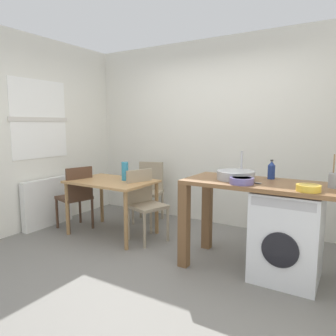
{
  "coord_description": "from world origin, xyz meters",
  "views": [
    {
      "loc": [
        1.79,
        -2.59,
        1.48
      ],
      "look_at": [
        -0.06,
        0.45,
        0.98
      ],
      "focal_mm": 33.44,
      "sensor_mm": 36.0,
      "label": 1
    }
  ],
  "objects_px": {
    "dining_table": "(112,188)",
    "mixing_bowl": "(242,180)",
    "chair_opposite": "(144,201)",
    "bottle_tall_green": "(271,170)",
    "washing_machine": "(287,235)",
    "chair_person_seat": "(76,194)",
    "colander": "(308,188)",
    "vase": "(125,171)",
    "chair_spare_by_wall": "(149,188)",
    "utensil_crock": "(335,180)"
  },
  "relations": [
    {
      "from": "bottle_tall_green",
      "to": "mixing_bowl",
      "type": "xyz_separation_m",
      "value": [
        -0.17,
        -0.43,
        -0.06
      ]
    },
    {
      "from": "washing_machine",
      "to": "chair_person_seat",
      "type": "bearing_deg",
      "value": -178.93
    },
    {
      "from": "chair_spare_by_wall",
      "to": "mixing_bowl",
      "type": "relative_size",
      "value": 3.97
    },
    {
      "from": "vase",
      "to": "utensil_crock",
      "type": "bearing_deg",
      "value": -2.66
    },
    {
      "from": "dining_table",
      "to": "chair_spare_by_wall",
      "type": "xyz_separation_m",
      "value": [
        0.08,
        0.77,
        -0.14
      ]
    },
    {
      "from": "dining_table",
      "to": "chair_opposite",
      "type": "bearing_deg",
      "value": 8.84
    },
    {
      "from": "dining_table",
      "to": "mixing_bowl",
      "type": "height_order",
      "value": "mixing_bowl"
    },
    {
      "from": "chair_person_seat",
      "to": "bottle_tall_green",
      "type": "bearing_deg",
      "value": -68.69
    },
    {
      "from": "chair_person_seat",
      "to": "washing_machine",
      "type": "relative_size",
      "value": 1.05
    },
    {
      "from": "vase",
      "to": "bottle_tall_green",
      "type": "bearing_deg",
      "value": 1.99
    },
    {
      "from": "chair_person_seat",
      "to": "vase",
      "type": "bearing_deg",
      "value": -57.56
    },
    {
      "from": "dining_table",
      "to": "washing_machine",
      "type": "xyz_separation_m",
      "value": [
        2.25,
        -0.07,
        -0.21
      ]
    },
    {
      "from": "bottle_tall_green",
      "to": "chair_spare_by_wall",
      "type": "bearing_deg",
      "value": 162.75
    },
    {
      "from": "vase",
      "to": "colander",
      "type": "bearing_deg",
      "value": -9.53
    },
    {
      "from": "dining_table",
      "to": "vase",
      "type": "xyz_separation_m",
      "value": [
        0.15,
        0.1,
        0.22
      ]
    },
    {
      "from": "mixing_bowl",
      "to": "colander",
      "type": "relative_size",
      "value": 1.13
    },
    {
      "from": "chair_opposite",
      "to": "washing_machine",
      "type": "bearing_deg",
      "value": 104.78
    },
    {
      "from": "chair_spare_by_wall",
      "to": "mixing_bowl",
      "type": "height_order",
      "value": "mixing_bowl"
    },
    {
      "from": "chair_spare_by_wall",
      "to": "washing_machine",
      "type": "xyz_separation_m",
      "value": [
        2.17,
        -0.84,
        -0.08
      ]
    },
    {
      "from": "bottle_tall_green",
      "to": "mixing_bowl",
      "type": "height_order",
      "value": "bottle_tall_green"
    },
    {
      "from": "washing_machine",
      "to": "colander",
      "type": "distance_m",
      "value": 0.59
    },
    {
      "from": "colander",
      "to": "vase",
      "type": "relative_size",
      "value": 0.81
    },
    {
      "from": "bottle_tall_green",
      "to": "colander",
      "type": "distance_m",
      "value": 0.61
    },
    {
      "from": "chair_opposite",
      "to": "vase",
      "type": "relative_size",
      "value": 3.66
    },
    {
      "from": "chair_person_seat",
      "to": "chair_opposite",
      "type": "relative_size",
      "value": 1.0
    },
    {
      "from": "washing_machine",
      "to": "vase",
      "type": "distance_m",
      "value": 2.15
    },
    {
      "from": "chair_opposite",
      "to": "mixing_bowl",
      "type": "bearing_deg",
      "value": 95.49
    },
    {
      "from": "mixing_bowl",
      "to": "chair_person_seat",
      "type": "bearing_deg",
      "value": 176.54
    },
    {
      "from": "chair_opposite",
      "to": "washing_machine",
      "type": "height_order",
      "value": "chair_opposite"
    },
    {
      "from": "chair_person_seat",
      "to": "mixing_bowl",
      "type": "bearing_deg",
      "value": -78.45
    },
    {
      "from": "dining_table",
      "to": "chair_spare_by_wall",
      "type": "height_order",
      "value": "chair_spare_by_wall"
    },
    {
      "from": "washing_machine",
      "to": "colander",
      "type": "relative_size",
      "value": 4.3
    },
    {
      "from": "chair_opposite",
      "to": "mixing_bowl",
      "type": "relative_size",
      "value": 3.97
    },
    {
      "from": "dining_table",
      "to": "mixing_bowl",
      "type": "distance_m",
      "value": 1.9
    },
    {
      "from": "chair_person_seat",
      "to": "chair_opposite",
      "type": "height_order",
      "value": "same"
    },
    {
      "from": "bottle_tall_green",
      "to": "mixing_bowl",
      "type": "distance_m",
      "value": 0.47
    },
    {
      "from": "mixing_bowl",
      "to": "vase",
      "type": "height_order",
      "value": "vase"
    },
    {
      "from": "utensil_crock",
      "to": "vase",
      "type": "bearing_deg",
      "value": 177.34
    },
    {
      "from": "chair_spare_by_wall",
      "to": "bottle_tall_green",
      "type": "xyz_separation_m",
      "value": [
        1.95,
        -0.61,
        0.5
      ]
    },
    {
      "from": "washing_machine",
      "to": "dining_table",
      "type": "bearing_deg",
      "value": 178.3
    },
    {
      "from": "mixing_bowl",
      "to": "utensil_crock",
      "type": "bearing_deg",
      "value": 18.1
    },
    {
      "from": "washing_machine",
      "to": "bottle_tall_green",
      "type": "height_order",
      "value": "bottle_tall_green"
    },
    {
      "from": "vase",
      "to": "chair_spare_by_wall",
      "type": "bearing_deg",
      "value": 96.21
    },
    {
      "from": "chair_opposite",
      "to": "bottle_tall_green",
      "type": "height_order",
      "value": "bottle_tall_green"
    },
    {
      "from": "dining_table",
      "to": "washing_machine",
      "type": "relative_size",
      "value": 1.28
    },
    {
      "from": "chair_person_seat",
      "to": "chair_spare_by_wall",
      "type": "relative_size",
      "value": 1.0
    },
    {
      "from": "colander",
      "to": "vase",
      "type": "bearing_deg",
      "value": 170.47
    },
    {
      "from": "chair_spare_by_wall",
      "to": "vase",
      "type": "distance_m",
      "value": 0.76
    },
    {
      "from": "mixing_bowl",
      "to": "colander",
      "type": "bearing_deg",
      "value": -1.96
    },
    {
      "from": "utensil_crock",
      "to": "vase",
      "type": "relative_size",
      "value": 1.22
    }
  ]
}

